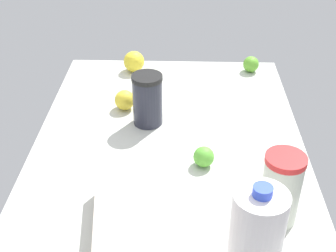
{
  "coord_description": "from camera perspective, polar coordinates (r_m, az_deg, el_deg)",
  "views": [
    {
      "loc": [
        101.17,
        3.31,
        79.3
      ],
      "look_at": [
        0.0,
        0.0,
        13.0
      ],
      "focal_mm": 50.0,
      "sensor_mm": 36.0,
      "label": 1
    }
  ],
  "objects": [
    {
      "name": "egg_carton",
      "position": [
        1.02,
        -5.52,
        -12.35
      ],
      "size": [
        34.1,
        15.8,
        7.31
      ],
      "primitive_type": "cube",
      "rotation": [
        0.0,
        0.0,
        0.12
      ],
      "color": "beige",
      "rests_on": "countertop"
    },
    {
      "name": "milk_jug",
      "position": [
        0.9,
        10.6,
        -13.69
      ],
      "size": [
        10.01,
        10.01,
        24.63
      ],
      "color": "white",
      "rests_on": "countertop"
    },
    {
      "name": "lime_beside_bowl",
      "position": [
        1.72,
        10.08,
        7.43
      ],
      "size": [
        5.66,
        5.66,
        5.66
      ],
      "primitive_type": "sphere",
      "color": "#62B030",
      "rests_on": "countertop"
    },
    {
      "name": "tumbler_cup",
      "position": [
        1.06,
        13.62,
        -7.45
      ],
      "size": [
        8.9,
        8.9,
        17.53
      ],
      "color": "beige",
      "rests_on": "countertop"
    },
    {
      "name": "countertop",
      "position": [
        1.28,
        -0.0,
        -4.32
      ],
      "size": [
        120.0,
        76.0,
        3.0
      ],
      "primitive_type": "cube",
      "color": "beige",
      "rests_on": "ground"
    },
    {
      "name": "lemon_far_back",
      "position": [
        1.47,
        -5.3,
        3.18
      ],
      "size": [
        6.31,
        6.31,
        6.31
      ],
      "primitive_type": "sphere",
      "color": "yellow",
      "rests_on": "countertop"
    },
    {
      "name": "lime_by_jug",
      "position": [
        1.23,
        4.38,
        -3.76
      ],
      "size": [
        5.51,
        5.51,
        5.51
      ],
      "primitive_type": "sphere",
      "color": "#5DB839",
      "rests_on": "countertop"
    },
    {
      "name": "shaker_bottle",
      "position": [
        1.37,
        -2.51,
        3.24
      ],
      "size": [
        9.0,
        9.0,
        15.75
      ],
      "color": "#282A37",
      "rests_on": "countertop"
    },
    {
      "name": "lemon_near_front",
      "position": [
        1.7,
        -4.17,
        7.84
      ],
      "size": [
        7.45,
        7.45,
        7.45
      ],
      "primitive_type": "sphere",
      "color": "yellow",
      "rests_on": "countertop"
    }
  ]
}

